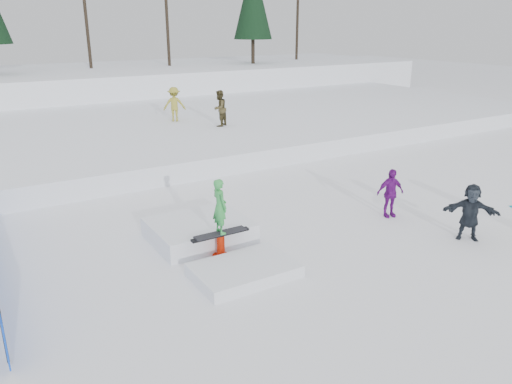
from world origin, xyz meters
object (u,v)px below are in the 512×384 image
walker_ygreen (174,104)px  spectator_dark (470,212)px  jib_rail_feature (211,238)px  spectator_purple (390,193)px  walker_olive (219,108)px

walker_ygreen → spectator_dark: bearing=118.9°
walker_ygreen → spectator_dark: (1.78, -16.68, -0.89)m
walker_ygreen → jib_rail_feature: 14.39m
spectator_purple → walker_olive: bearing=104.0°
walker_ygreen → jib_rail_feature: size_ratio=0.40×
spectator_dark → walker_olive: bearing=137.6°
walker_olive → spectator_purple: size_ratio=1.17×
spectator_dark → jib_rail_feature: bearing=-159.9°
walker_ygreen → spectator_purple: 14.37m
walker_olive → spectator_purple: 11.90m
walker_olive → spectator_dark: walker_olive is taller
walker_ygreen → spectator_purple: walker_ygreen is taller
walker_ygreen → spectator_purple: size_ratio=1.16×
walker_ygreen → jib_rail_feature: (-4.64, -13.55, -1.38)m
spectator_purple → jib_rail_feature: size_ratio=0.35×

